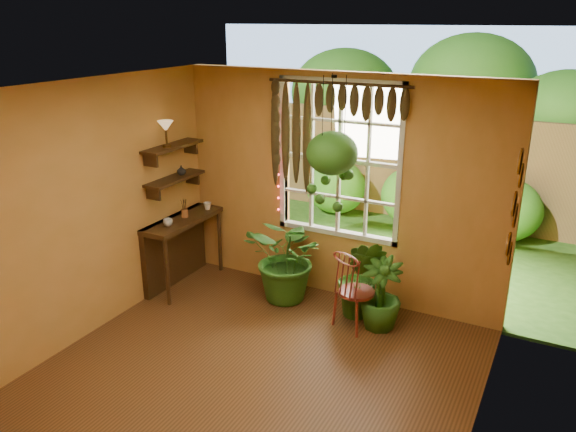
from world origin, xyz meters
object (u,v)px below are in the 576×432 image
windsor_chair (354,302)px  potted_plant_mid (362,278)px  counter_ledge (177,243)px  potted_plant_left (289,258)px  hanging_basket (332,157)px

windsor_chair → potted_plant_mid: windsor_chair is taller
counter_ledge → potted_plant_mid: (2.40, 0.24, -0.06)m
potted_plant_left → hanging_basket: size_ratio=0.75×
counter_ledge → potted_plant_mid: size_ratio=1.23×
windsor_chair → hanging_basket: size_ratio=0.72×
potted_plant_left → potted_plant_mid: 0.92m
windsor_chair → potted_plant_left: 0.99m
windsor_chair → potted_plant_mid: size_ratio=1.09×
counter_ledge → potted_plant_left: bearing=8.8°
potted_plant_mid → hanging_basket: (-0.42, 0.06, 1.33)m
potted_plant_left → windsor_chair: bearing=-13.9°
windsor_chair → hanging_basket: 1.61m
windsor_chair → potted_plant_left: bearing=-172.2°
counter_ledge → windsor_chair: size_ratio=1.13×
counter_ledge → windsor_chair: (2.42, -0.00, -0.25)m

